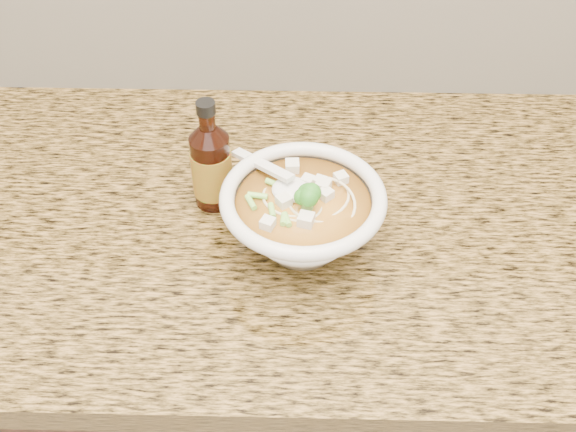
{
  "coord_description": "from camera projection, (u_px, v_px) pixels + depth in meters",
  "views": [
    {
      "loc": [
        -0.02,
        0.91,
        1.64
      ],
      "look_at": [
        -0.04,
        1.6,
        0.96
      ],
      "focal_mm": 45.0,
      "sensor_mm": 36.0,
      "label": 1
    }
  ],
  "objects": [
    {
      "name": "counter_slab",
      "position": [
        313.0,
        220.0,
        1.08
      ],
      "size": [
        4.0,
        0.68,
        0.04
      ],
      "primitive_type": "cube",
      "color": "olive",
      "rests_on": "cabinet"
    },
    {
      "name": "soup_bowl",
      "position": [
        302.0,
        219.0,
        0.98
      ],
      "size": [
        0.22,
        0.22,
        0.12
      ],
      "rotation": [
        0.0,
        0.0,
        0.21
      ],
      "color": "white",
      "rests_on": "counter_slab"
    },
    {
      "name": "hot_sauce_bottle",
      "position": [
        211.0,
        166.0,
        1.03
      ],
      "size": [
        0.07,
        0.07,
        0.18
      ],
      "rotation": [
        0.0,
        0.0,
        0.32
      ],
      "color": "black",
      "rests_on": "counter_slab"
    },
    {
      "name": "cabinet",
      "position": [
        307.0,
        385.0,
        1.39
      ],
      "size": [
        4.0,
        0.65,
        0.86
      ],
      "primitive_type": "cube",
      "color": "#321C0F",
      "rests_on": "ground"
    }
  ]
}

